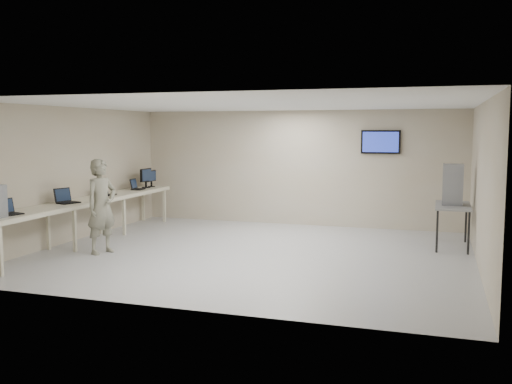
% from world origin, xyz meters
% --- Properties ---
extents(room, '(8.01, 7.01, 2.81)m').
position_xyz_m(room, '(0.03, 0.06, 1.41)').
color(room, '#B1B1B1').
rests_on(room, ground).
extents(workbench, '(0.76, 6.00, 0.90)m').
position_xyz_m(workbench, '(-3.59, 0.00, 0.83)').
color(workbench, '#BAB39B').
rests_on(workbench, ground).
extents(laptop_0, '(0.38, 0.41, 0.28)m').
position_xyz_m(laptop_0, '(-3.61, -2.29, 0.97)').
color(laptop_0, black).
rests_on(laptop_0, workbench).
extents(laptop_1, '(0.42, 0.45, 0.30)m').
position_xyz_m(laptop_1, '(-3.63, -0.69, 0.98)').
color(laptop_1, black).
rests_on(laptop_1, workbench).
extents(laptop_2, '(0.35, 0.37, 0.25)m').
position_xyz_m(laptop_2, '(-3.60, 0.75, 0.97)').
color(laptop_2, black).
rests_on(laptop_2, workbench).
extents(laptop_3, '(0.30, 0.35, 0.26)m').
position_xyz_m(laptop_3, '(-3.61, 2.00, 0.97)').
color(laptop_3, black).
rests_on(laptop_3, workbench).
extents(monitor_near, '(0.21, 0.48, 0.48)m').
position_xyz_m(monitor_near, '(-3.60, 2.47, 1.19)').
color(monitor_near, black).
rests_on(monitor_near, workbench).
extents(monitor_far, '(0.18, 0.42, 0.41)m').
position_xyz_m(monitor_far, '(-3.60, 2.75, 1.15)').
color(monitor_far, black).
rests_on(monitor_far, workbench).
extents(soldier, '(0.61, 0.75, 1.79)m').
position_xyz_m(soldier, '(-2.72, -0.85, 0.89)').
color(soldier, '#565B4F').
rests_on(soldier, ground).
extents(side_table, '(0.66, 1.42, 0.85)m').
position_xyz_m(side_table, '(3.60, 1.76, 0.78)').
color(side_table, gray).
rests_on(side_table, ground).
extents(storage_bins, '(0.38, 0.42, 0.81)m').
position_xyz_m(storage_bins, '(3.58, 1.76, 1.26)').
color(storage_bins, gray).
rests_on(storage_bins, side_table).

